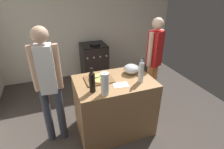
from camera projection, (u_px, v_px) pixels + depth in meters
The scene contains 13 objects.
ground_plane at pixel (104, 103), 3.60m from camera, with size 4.67×3.54×0.02m, color #3F3833.
kitchen_wall_rear at pixel (84, 24), 4.29m from camera, with size 4.67×0.10×2.60m, color silver.
counter at pixel (114, 106), 2.76m from camera, with size 1.15×0.78×0.91m, color #9E7247.
cutting_board at pixel (99, 79), 2.56m from camera, with size 0.40×0.32×0.02m, color brown.
pizza at pixel (99, 78), 2.56m from camera, with size 0.29×0.29×0.03m.
mixing_bowl at pixel (131, 69), 2.74m from camera, with size 0.24×0.24×0.15m.
paper_towel_roll at pixel (105, 84), 2.17m from camera, with size 0.10×0.10×0.30m.
wine_bottle_green at pixel (141, 71), 2.46m from camera, with size 0.08×0.08×0.37m.
wine_bottle_dark at pixel (92, 81), 2.22m from camera, with size 0.08×0.08×0.34m.
recipe_sheet at pixel (121, 85), 2.44m from camera, with size 0.21×0.15×0.00m, color white.
stove at pixel (94, 62), 4.37m from camera, with size 0.60×0.61×0.94m.
person_in_stripes at pixel (48, 82), 2.32m from camera, with size 0.37×0.22×1.73m.
person_in_red at pixel (154, 58), 3.17m from camera, with size 0.36×0.27×1.68m.
Camera 1 is at (-0.87, -1.36, 2.13)m, focal length 28.14 mm.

